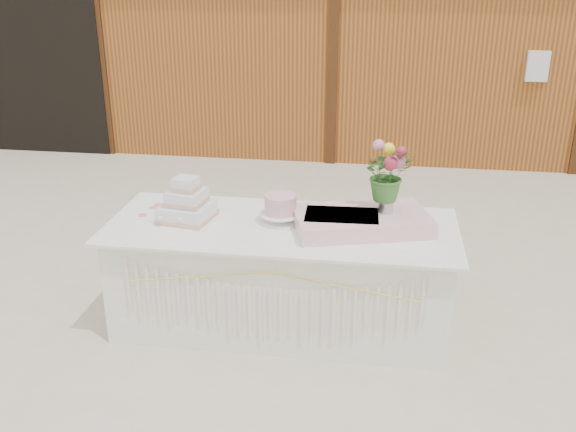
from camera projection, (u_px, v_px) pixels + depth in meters
The scene contains 9 objects.
ground at pixel (282, 323), 4.67m from camera, with size 80.00×80.00×0.00m, color beige.
barn at pixel (344, 16), 9.55m from camera, with size 12.60×4.60×3.30m.
cake_table at pixel (282, 276), 4.52m from camera, with size 2.40×1.00×0.77m.
wedding_cake at pixel (187, 205), 4.45m from camera, with size 0.39×0.39×0.31m.
pink_cake_stand at pixel (281, 208), 4.38m from camera, with size 0.28×0.28×0.20m.
satin_runner at pixel (361, 221), 4.31m from camera, with size 0.89×0.51×0.11m, color beige.
flower_vase at pixel (386, 203), 4.28m from camera, with size 0.10×0.10×0.14m, color #B5B5BA.
bouquet at pixel (388, 167), 4.19m from camera, with size 0.33×0.28×0.36m, color #39712D.
loose_flowers at pixel (154, 209), 4.65m from camera, with size 0.12×0.30×0.02m, color pink, non-canonical shape.
Camera 1 is at (0.65, -3.99, 2.46)m, focal length 40.00 mm.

